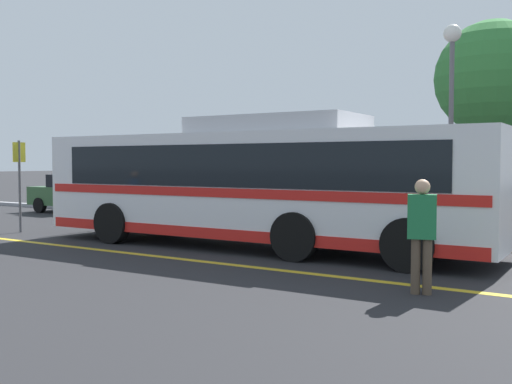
{
  "coord_description": "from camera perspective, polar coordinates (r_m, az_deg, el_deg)",
  "views": [
    {
      "loc": [
        6.63,
        -12.14,
        2.0
      ],
      "look_at": [
        -0.86,
        -0.48,
        1.3
      ],
      "focal_mm": 42.0,
      "sensor_mm": 36.0,
      "label": 1
    }
  ],
  "objects": [
    {
      "name": "ground_plane",
      "position": [
        13.98,
        4.05,
        -5.36
      ],
      "size": [
        220.0,
        220.0,
        0.0
      ],
      "primitive_type": "plane",
      "color": "#262628"
    },
    {
      "name": "lane_strip_0",
      "position": [
        12.23,
        -5.61,
        -6.54
      ],
      "size": [
        31.05,
        0.2,
        0.01
      ],
      "primitive_type": "cube",
      "rotation": [
        0.0,
        0.0,
        1.57
      ],
      "color": "gold",
      "rests_on": "ground_plane"
    },
    {
      "name": "curb_strip",
      "position": [
        18.63,
        8.83,
        -3.1
      ],
      "size": [
        39.05,
        0.36,
        0.15
      ],
      "primitive_type": "cube",
      "color": "#99999E",
      "rests_on": "ground_plane"
    },
    {
      "name": "transit_bus",
      "position": [
        13.86,
        0.06,
        0.92
      ],
      "size": [
        11.41,
        2.8,
        3.03
      ],
      "rotation": [
        0.0,
        0.0,
        1.59
      ],
      "color": "silver",
      "rests_on": "ground_plane"
    },
    {
      "name": "parked_car_0",
      "position": [
        24.62,
        -16.68,
        -0.14
      ],
      "size": [
        4.0,
        1.85,
        1.52
      ],
      "rotation": [
        0.0,
        0.0,
        -1.58
      ],
      "color": "#335B33",
      "rests_on": "ground_plane"
    },
    {
      "name": "parked_car_1",
      "position": [
        20.55,
        -6.62,
        -0.67
      ],
      "size": [
        4.96,
        2.16,
        1.48
      ],
      "rotation": [
        0.0,
        0.0,
        -1.51
      ],
      "color": "olive",
      "rests_on": "ground_plane"
    },
    {
      "name": "parked_car_2",
      "position": [
        17.21,
        9.74,
        -1.22
      ],
      "size": [
        3.96,
        2.01,
        1.6
      ],
      "rotation": [
        0.0,
        0.0,
        1.54
      ],
      "color": "navy",
      "rests_on": "ground_plane"
    },
    {
      "name": "pedestrian_1",
      "position": [
        9.35,
        15.52,
        -3.4
      ],
      "size": [
        0.46,
        0.33,
        1.74
      ],
      "rotation": [
        0.0,
        0.0,
        0.27
      ],
      "color": "brown",
      "rests_on": "ground_plane"
    },
    {
      "name": "bus_stop_sign",
      "position": [
        18.22,
        -21.6,
        1.54
      ],
      "size": [
        0.07,
        0.4,
        2.61
      ],
      "rotation": [
        0.0,
        0.0,
        1.59
      ],
      "color": "#59595E",
      "rests_on": "ground_plane"
    },
    {
      "name": "street_lamp",
      "position": [
        18.49,
        18.14,
        10.15
      ],
      "size": [
        0.51,
        0.51,
        5.97
      ],
      "color": "#59595E",
      "rests_on": "ground_plane"
    },
    {
      "name": "tree_0",
      "position": [
        22.46,
        21.65,
        10.05
      ],
      "size": [
        3.94,
        3.94,
        6.87
      ],
      "color": "#513823",
      "rests_on": "ground_plane"
    }
  ]
}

